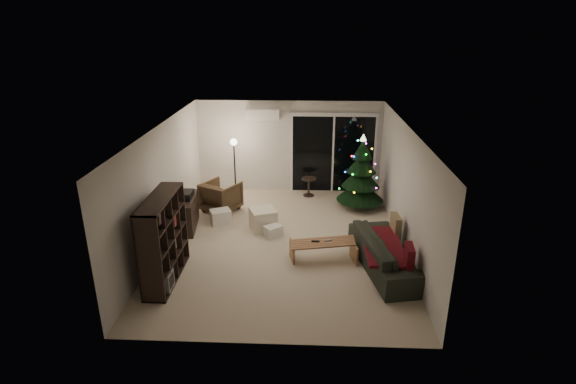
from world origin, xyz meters
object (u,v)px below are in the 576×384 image
Objects in this scene: sofa at (387,253)px; coffee_table at (323,251)px; bookshelf at (153,239)px; armchair at (221,196)px; media_cabinet at (186,213)px; christmas_tree at (361,172)px.

sofa is 1.76× the size of coffee_table.
bookshelf reaches higher than armchair.
media_cabinet is 1.42× the size of armchair.
bookshelf reaches higher than sofa.
bookshelf reaches higher than media_cabinet.
bookshelf is 3.30m from armchair.
coffee_table is at bearing 67.17° from sofa.
armchair is 0.65× the size of coffee_table.
sofa is at bearing 31.48° from bookshelf.
bookshelf is 2.20m from media_cabinet.
coffee_table is (3.09, 0.79, -0.60)m from bookshelf.
coffee_table is at bearing 38.69° from bookshelf.
bookshelf is at bearing -139.09° from christmas_tree.
bookshelf is at bearing 85.98° from sofa.
sofa is (4.30, -1.61, -0.04)m from media_cabinet.
christmas_tree is (-0.20, 3.00, 0.63)m from sofa.
media_cabinet is at bearing -161.22° from christmas_tree.
christmas_tree reaches higher than sofa.
media_cabinet is 4.37m from christmas_tree.
christmas_tree is at bearing -7.38° from sofa.
christmas_tree is (4.10, 1.39, 0.59)m from media_cabinet.
armchair is 0.37× the size of sofa.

